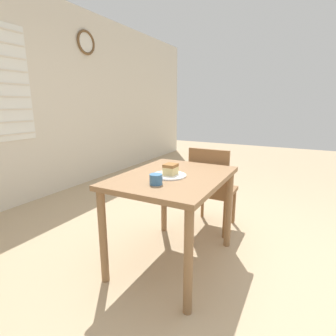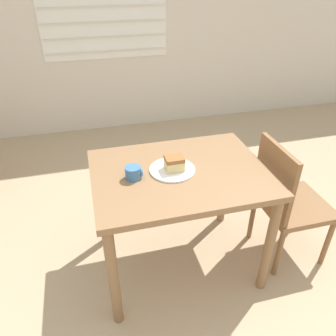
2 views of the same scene
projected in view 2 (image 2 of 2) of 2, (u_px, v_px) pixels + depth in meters
The scene contains 7 objects.
ground_plane at pixel (212, 336), 1.90m from camera, with size 14.00×14.00×0.00m, color tan.
wall_back at pixel (122, 7), 3.62m from camera, with size 10.00×0.10×2.80m.
dining_table_near at pixel (179, 187), 2.02m from camera, with size 1.05×0.79×0.78m.
chair_near_window at pixel (286, 199), 2.20m from camera, with size 0.44×0.44×0.91m.
plate at pixel (172, 170), 1.96m from camera, with size 0.27×0.27×0.01m.
cake_slice at pixel (174, 163), 1.93m from camera, with size 0.11×0.09×0.09m.
coffee_mug at pixel (134, 173), 1.87m from camera, with size 0.10×0.09×0.08m.
Camera 2 is at (-0.53, -0.98, 1.84)m, focal length 35.00 mm.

